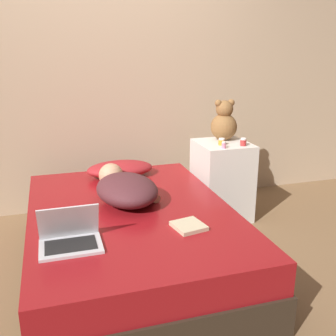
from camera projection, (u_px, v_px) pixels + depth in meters
ground_plane at (132, 267)px, 2.68m from camera, size 12.00×12.00×0.00m
wall_back at (100, 64)px, 3.39m from camera, size 8.00×0.06×2.60m
bed at (131, 239)px, 2.62m from camera, size 1.31×1.83×0.43m
nightstand at (222, 180)px, 3.40m from camera, size 0.43×0.46×0.67m
pillow at (120, 169)px, 3.17m from camera, size 0.53×0.30×0.13m
person_lying at (125, 188)px, 2.66m from camera, size 0.47×0.73×0.19m
laptop at (70, 237)px, 2.06m from camera, size 0.32×0.23×0.22m
teddy_bear at (224, 122)px, 3.36m from camera, size 0.23×0.23×0.35m
bottle_red at (243, 142)px, 3.19m from camera, size 0.05×0.05×0.06m
bottle_pink at (224, 145)px, 3.11m from camera, size 0.03×0.03×0.06m
bottle_orange at (222, 142)px, 3.21m from camera, size 0.05×0.05×0.06m
book at (189, 226)px, 2.28m from camera, size 0.20×0.20×0.02m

